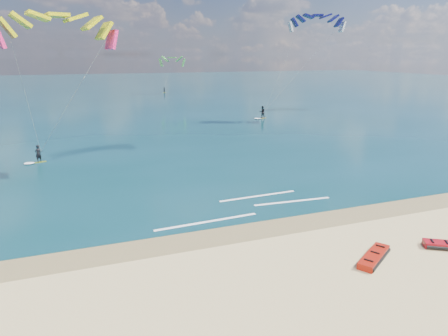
{
  "coord_description": "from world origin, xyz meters",
  "views": [
    {
      "loc": [
        -9.04,
        -16.34,
        9.82
      ],
      "look_at": [
        -0.15,
        8.0,
        2.42
      ],
      "focal_mm": 32.0,
      "sensor_mm": 36.0,
      "label": 1
    }
  ],
  "objects_px": {
    "kitesurfer_main": "(47,87)",
    "kitesurfer_far": "(290,62)",
    "packed_kite_mid": "(444,248)",
    "packed_kite_left": "(374,260)"
  },
  "relations": [
    {
      "from": "kitesurfer_main",
      "to": "kitesurfer_far",
      "type": "distance_m",
      "value": 37.43
    },
    {
      "from": "kitesurfer_far",
      "to": "packed_kite_left",
      "type": "bearing_deg",
      "value": -133.39
    },
    {
      "from": "kitesurfer_main",
      "to": "kitesurfer_far",
      "type": "height_order",
      "value": "kitesurfer_far"
    },
    {
      "from": "packed_kite_left",
      "to": "kitesurfer_main",
      "type": "height_order",
      "value": "kitesurfer_main"
    },
    {
      "from": "kitesurfer_main",
      "to": "packed_kite_mid",
      "type": "bearing_deg",
      "value": -61.74
    },
    {
      "from": "packed_kite_mid",
      "to": "kitesurfer_main",
      "type": "xyz_separation_m",
      "value": [
        -19.66,
        22.38,
        7.22
      ]
    },
    {
      "from": "packed_kite_mid",
      "to": "kitesurfer_main",
      "type": "bearing_deg",
      "value": 162.45
    },
    {
      "from": "packed_kite_left",
      "to": "packed_kite_mid",
      "type": "bearing_deg",
      "value": -35.7
    },
    {
      "from": "kitesurfer_main",
      "to": "packed_kite_left",
      "type": "bearing_deg",
      "value": -68.34
    },
    {
      "from": "kitesurfer_main",
      "to": "kitesurfer_far",
      "type": "xyz_separation_m",
      "value": [
        32.67,
        18.21,
        1.44
      ]
    }
  ]
}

